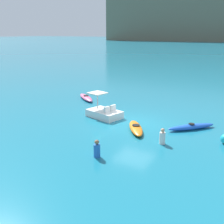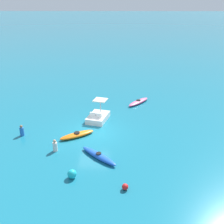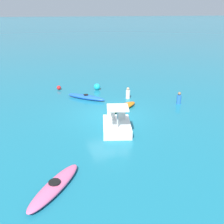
{
  "view_description": "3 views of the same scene",
  "coord_description": "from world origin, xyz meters",
  "px_view_note": "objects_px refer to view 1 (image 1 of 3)",
  "views": [
    {
      "loc": [
        7.2,
        -15.61,
        5.8
      ],
      "look_at": [
        -1.9,
        0.31,
        0.43
      ],
      "focal_mm": 43.89,
      "sensor_mm": 36.0,
      "label": 1
    },
    {
      "loc": [
        18.2,
        2.08,
        9.58
      ],
      "look_at": [
        -2.6,
        1.4,
        0.72
      ],
      "focal_mm": 41.6,
      "sensor_mm": 36.0,
      "label": 2
    },
    {
      "loc": [
        -14.94,
        4.22,
        6.28
      ],
      "look_at": [
        -0.18,
        -0.23,
        0.23
      ],
      "focal_mm": 41.54,
      "sensor_mm": 36.0,
      "label": 3
    }
  ],
  "objects_px": {
    "kayak_blue": "(191,127)",
    "person_by_kayaks": "(97,149)",
    "kayak_orange": "(136,128)",
    "person_near_shore": "(162,137)",
    "pedal_boat_white": "(104,113)",
    "kayak_pink": "(86,97)"
  },
  "relations": [
    {
      "from": "kayak_orange",
      "to": "kayak_pink",
      "type": "relative_size",
      "value": 0.95
    },
    {
      "from": "pedal_boat_white",
      "to": "person_by_kayaks",
      "type": "distance_m",
      "value": 6.43
    },
    {
      "from": "kayak_blue",
      "to": "pedal_boat_white",
      "type": "relative_size",
      "value": 1.01
    },
    {
      "from": "kayak_orange",
      "to": "pedal_boat_white",
      "type": "bearing_deg",
      "value": 156.04
    },
    {
      "from": "kayak_orange",
      "to": "kayak_pink",
      "type": "height_order",
      "value": "same"
    },
    {
      "from": "kayak_orange",
      "to": "person_by_kayaks",
      "type": "relative_size",
      "value": 3.09
    },
    {
      "from": "kayak_blue",
      "to": "person_by_kayaks",
      "type": "distance_m",
      "value": 6.87
    },
    {
      "from": "kayak_orange",
      "to": "kayak_blue",
      "type": "xyz_separation_m",
      "value": [
        2.89,
        1.91,
        -0.0
      ]
    },
    {
      "from": "pedal_boat_white",
      "to": "kayak_blue",
      "type": "bearing_deg",
      "value": 5.06
    },
    {
      "from": "kayak_blue",
      "to": "person_by_kayaks",
      "type": "height_order",
      "value": "person_by_kayaks"
    },
    {
      "from": "pedal_boat_white",
      "to": "kayak_pink",
      "type": "bearing_deg",
      "value": 138.02
    },
    {
      "from": "kayak_pink",
      "to": "person_near_shore",
      "type": "distance_m",
      "value": 11.36
    },
    {
      "from": "pedal_boat_white",
      "to": "person_by_kayaks",
      "type": "height_order",
      "value": "pedal_boat_white"
    },
    {
      "from": "kayak_orange",
      "to": "kayak_blue",
      "type": "distance_m",
      "value": 3.46
    },
    {
      "from": "person_by_kayaks",
      "to": "kayak_orange",
      "type": "bearing_deg",
      "value": 89.09
    },
    {
      "from": "kayak_pink",
      "to": "kayak_blue",
      "type": "xyz_separation_m",
      "value": [
        10.2,
        -3.25,
        -0.0
      ]
    },
    {
      "from": "kayak_orange",
      "to": "person_by_kayaks",
      "type": "distance_m",
      "value": 4.29
    },
    {
      "from": "kayak_blue",
      "to": "person_by_kayaks",
      "type": "bearing_deg",
      "value": -115.49
    },
    {
      "from": "person_near_shore",
      "to": "pedal_boat_white",
      "type": "bearing_deg",
      "value": 153.83
    },
    {
      "from": "kayak_orange",
      "to": "person_near_shore",
      "type": "height_order",
      "value": "person_near_shore"
    },
    {
      "from": "person_by_kayaks",
      "to": "person_near_shore",
      "type": "bearing_deg",
      "value": 54.97
    },
    {
      "from": "kayak_pink",
      "to": "person_by_kayaks",
      "type": "bearing_deg",
      "value": -52.52
    }
  ]
}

